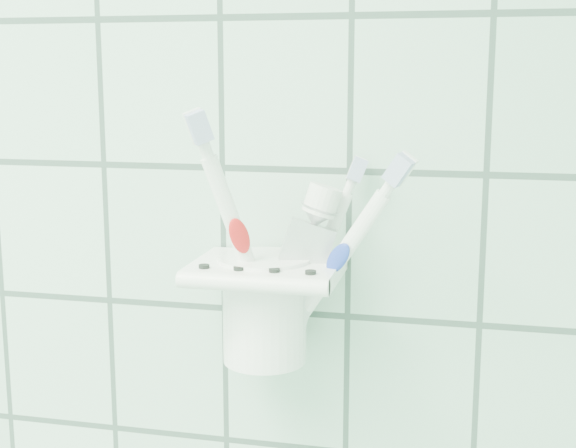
# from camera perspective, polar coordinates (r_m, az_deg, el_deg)

# --- Properties ---
(holder_bracket) EXTENTS (0.12, 0.10, 0.04)m
(holder_bracket) POSITION_cam_1_polar(r_m,az_deg,el_deg) (0.68, -1.49, -3.38)
(holder_bracket) COLOR white
(holder_bracket) RESTS_ON wall_back
(cup) EXTENTS (0.08, 0.08, 0.09)m
(cup) POSITION_cam_1_polar(r_m,az_deg,el_deg) (0.69, -1.68, -5.75)
(cup) COLOR white
(cup) RESTS_ON holder_bracket
(toothbrush_pink) EXTENTS (0.07, 0.06, 0.22)m
(toothbrush_pink) POSITION_cam_1_polar(r_m,az_deg,el_deg) (0.68, -0.65, -0.02)
(toothbrush_pink) COLOR white
(toothbrush_pink) RESTS_ON cup
(toothbrush_blue) EXTENTS (0.06, 0.04, 0.18)m
(toothbrush_blue) POSITION_cam_1_polar(r_m,az_deg,el_deg) (0.67, -0.49, -1.84)
(toothbrush_blue) COLOR white
(toothbrush_blue) RESTS_ON cup
(toothbrush_orange) EXTENTS (0.11, 0.05, 0.20)m
(toothbrush_orange) POSITION_cam_1_polar(r_m,az_deg,el_deg) (0.68, -0.70, -0.35)
(toothbrush_orange) COLOR white
(toothbrush_orange) RESTS_ON cup
(toothpaste_tube) EXTENTS (0.07, 0.04, 0.16)m
(toothpaste_tube) POSITION_cam_1_polar(r_m,az_deg,el_deg) (0.67, -1.19, -2.20)
(toothpaste_tube) COLOR silver
(toothpaste_tube) RESTS_ON cup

